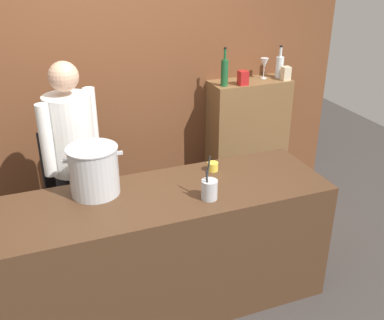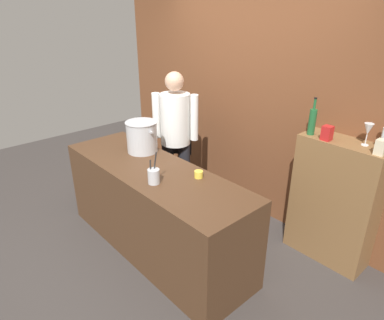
# 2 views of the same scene
# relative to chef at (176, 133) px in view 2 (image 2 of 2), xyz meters

# --- Properties ---
(ground_plane) EXTENTS (8.00, 8.00, 0.00)m
(ground_plane) POSITION_rel_chef_xyz_m (0.49, -0.68, -0.96)
(ground_plane) COLOR #383330
(brick_back_panel) EXTENTS (4.40, 0.10, 3.00)m
(brick_back_panel) POSITION_rel_chef_xyz_m (0.49, 0.72, 0.54)
(brick_back_panel) COLOR brown
(brick_back_panel) RESTS_ON ground_plane
(prep_counter) EXTENTS (2.21, 0.70, 0.90)m
(prep_counter) POSITION_rel_chef_xyz_m (0.49, -0.68, -0.51)
(prep_counter) COLOR #472D1C
(prep_counter) RESTS_ON ground_plane
(bar_cabinet) EXTENTS (0.76, 0.32, 1.22)m
(bar_cabinet) POSITION_rel_chef_xyz_m (1.72, 0.51, -0.35)
(bar_cabinet) COLOR brown
(bar_cabinet) RESTS_ON ground_plane
(chef) EXTENTS (0.46, 0.42, 1.66)m
(chef) POSITION_rel_chef_xyz_m (0.00, 0.00, 0.00)
(chef) COLOR black
(chef) RESTS_ON ground_plane
(stockpot_large) EXTENTS (0.39, 0.33, 0.32)m
(stockpot_large) POSITION_rel_chef_xyz_m (0.07, -0.51, 0.10)
(stockpot_large) COLOR #B7BABF
(stockpot_large) RESTS_ON prep_counter
(utensil_crock) EXTENTS (0.10, 0.10, 0.29)m
(utensil_crock) POSITION_rel_chef_xyz_m (0.74, -0.85, 0.00)
(utensil_crock) COLOR #B7BABF
(utensil_crock) RESTS_ON prep_counter
(butter_jar) EXTENTS (0.08, 0.08, 0.06)m
(butter_jar) POSITION_rel_chef_xyz_m (0.92, -0.49, -0.03)
(butter_jar) COLOR yellow
(butter_jar) RESTS_ON prep_counter
(wine_bottle_green) EXTENTS (0.07, 0.07, 0.34)m
(wine_bottle_green) POSITION_rel_chef_xyz_m (1.42, 0.44, 0.38)
(wine_bottle_green) COLOR #1E592D
(wine_bottle_green) RESTS_ON bar_cabinet
(wine_glass_short) EXTENTS (0.08, 0.08, 0.19)m
(wine_glass_short) POSITION_rel_chef_xyz_m (1.87, 0.53, 0.39)
(wine_glass_short) COLOR silver
(wine_glass_short) RESTS_ON bar_cabinet
(spice_tin_red) EXTENTS (0.08, 0.08, 0.13)m
(spice_tin_red) POSITION_rel_chef_xyz_m (1.59, 0.41, 0.32)
(spice_tin_red) COLOR red
(spice_tin_red) RESTS_ON bar_cabinet
(spice_tin_cream) EXTENTS (0.08, 0.08, 0.12)m
(spice_tin_cream) POSITION_rel_chef_xyz_m (2.04, 0.41, 0.32)
(spice_tin_cream) COLOR beige
(spice_tin_cream) RESTS_ON bar_cabinet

